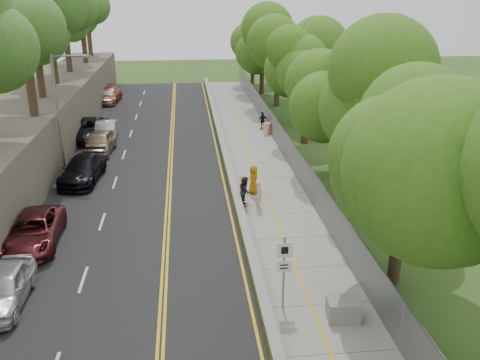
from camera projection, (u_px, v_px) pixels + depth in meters
The scene contains 25 objects.
ground at pixel (248, 271), 23.93m from camera, with size 140.00×140.00×0.00m, color #33511E.
road at pixel (146, 167), 37.38m from camera, with size 11.20×66.00×0.04m, color black.
sidewalk at pixel (258, 163), 38.16m from camera, with size 4.20×66.00×0.05m, color gray.
jersey_barrier at pixel (226, 161), 37.84m from camera, with size 0.42×66.00×0.60m, color #ACE729.
rock_embankment at pixel (22, 143), 35.90m from camera, with size 5.00×66.00×4.00m, color #595147.
chainlink_fence at pixel (288, 149), 38.02m from camera, with size 0.04×66.00×2.00m, color slate.
trees_embankment at pixel (11, 11), 32.99m from camera, with size 6.40×66.00×13.00m, color #4B812E, non-canonical shape.
trees_fenceside at pixel (325, 63), 36.17m from camera, with size 7.00×66.00×14.00m, color #457B1F, non-canonical shape.
streetlight at pixel (61, 107), 34.34m from camera, with size 2.52×0.22×8.00m.
signpost at pixel (284, 265), 20.54m from camera, with size 0.62×0.09×3.10m.
construction_barrel at pixel (267, 129), 45.11m from camera, with size 0.59×0.59×0.98m, color orange.
concrete_block at pixel (343, 309), 20.36m from camera, with size 1.22×0.91×0.81m, color slate.
car_0 at pixel (3, 288), 21.17m from camera, with size 1.79×4.45×1.51m, color silver.
car_2 at pixel (33, 231), 26.04m from camera, with size 2.47×5.37×1.49m, color maroon.
car_3 at pixel (83, 169), 34.46m from camera, with size 2.19×5.39×1.56m, color black.
car_4 at pixel (100, 142), 40.16m from camera, with size 1.94×4.81×1.64m, color #A18370.
car_5 at pixel (106, 131), 43.50m from camera, with size 1.58×4.54×1.49m, color #ACADB3.
car_6 at pixel (88, 129), 43.81m from camera, with size 2.68×5.81×1.61m, color black.
car_7 at pixel (109, 95), 57.20m from camera, with size 2.19×5.38×1.56m, color #9E472F.
car_8 at pixel (108, 96), 56.71m from camera, with size 1.76×4.39×1.49m, color silver.
painter_0 at pixel (253, 179), 32.39m from camera, with size 0.86×0.56×1.76m, color #C0710C.
painter_1 at pixel (259, 195), 30.09m from camera, with size 0.62×0.41×1.70m, color silver.
painter_2 at pixel (245, 191), 30.63m from camera, with size 0.84×0.65×1.72m, color black.
painter_3 at pixel (244, 188), 31.39m from camera, with size 0.99×0.57×1.53m, color #9D6D43.
person_far at pixel (263, 121), 46.69m from camera, with size 0.89×0.37×1.52m, color black.
Camera 1 is at (-2.53, -20.86, 12.17)m, focal length 40.00 mm.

